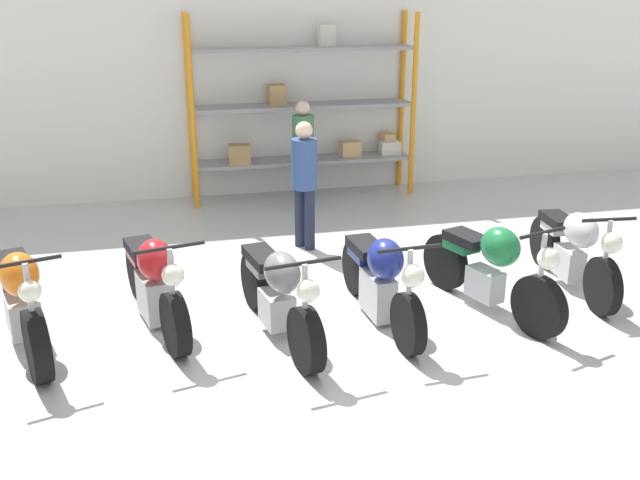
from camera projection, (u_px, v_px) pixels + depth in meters
name	position (u px, v px, depth m)	size (l,w,h in m)	color
ground_plane	(329.00, 318.00, 7.19)	(30.00, 30.00, 0.00)	#B2B7B7
back_wall	(255.00, 80.00, 11.01)	(30.00, 0.08, 3.60)	white
shelving_rack	(307.00, 111.00, 10.99)	(3.48, 0.63, 2.81)	orange
motorcycle_orange	(22.00, 300.00, 6.49)	(0.84, 2.01, 1.07)	black
motorcycle_red	(154.00, 282.00, 6.94)	(0.78, 1.99, 1.03)	black
motorcycle_grey	(278.00, 293.00, 6.67)	(0.70, 2.01, 1.01)	black
motorcycle_blue	(380.00, 278.00, 7.00)	(0.59, 2.00, 1.01)	black
motorcycle_green	(491.00, 267.00, 7.19)	(0.81, 1.92, 1.05)	black
motorcycle_silver	(574.00, 247.00, 7.74)	(0.57, 1.96, 1.01)	black
person_browsing	(304.00, 175.00, 8.83)	(0.44, 0.44, 1.62)	#1E2338
person_near_rack	(303.00, 146.00, 10.49)	(0.35, 0.35, 1.61)	#595960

